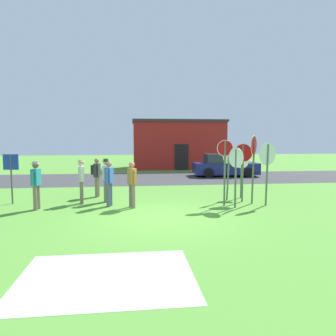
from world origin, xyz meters
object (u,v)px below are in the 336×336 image
stop_sign_low_front (254,157)px  person_near_signs (106,178)px  stop_sign_leaning_left (228,164)px  person_on_left (36,182)px  parked_car_on_street (225,166)px  stop_sign_nearest (241,169)px  person_in_blue (81,179)px  info_panel_middle (11,170)px  stop_sign_rear_left (236,167)px  person_in_dark_shirt (109,181)px  person_holding_notes (97,174)px  stop_sign_rear_right (243,162)px  person_with_sunhat (132,182)px  stop_sign_center_cluster (267,162)px  stop_sign_leaning_right (225,163)px

stop_sign_low_front → person_near_signs: size_ratio=1.53×
stop_sign_leaning_left → person_on_left: (-7.30, -0.87, -0.53)m
parked_car_on_street → stop_sign_nearest: (-1.62, -7.75, 0.56)m
stop_sign_leaning_left → person_in_blue: bearing=179.8°
person_in_blue → info_panel_middle: 2.73m
stop_sign_rear_left → person_in_dark_shirt: bearing=170.8°
person_holding_notes → person_near_signs: (0.50, -1.18, 0.00)m
stop_sign_low_front → person_holding_notes: bearing=160.5°
person_holding_notes → info_panel_middle: size_ratio=0.87×
stop_sign_low_front → info_panel_middle: (-9.31, 1.09, -0.48)m
stop_sign_nearest → person_in_blue: (-6.62, -0.49, -0.26)m
stop_sign_low_front → person_in_dark_shirt: stop_sign_low_front is taller
stop_sign_rear_right → person_with_sunhat: stop_sign_rear_right is taller
parked_car_on_street → person_in_dark_shirt: 11.38m
person_in_dark_shirt → person_holding_notes: bearing=108.5°
stop_sign_center_cluster → person_near_signs: (-6.08, 1.39, -0.67)m
stop_sign_leaning_right → person_holding_notes: (-4.98, 2.44, -0.65)m
stop_sign_center_cluster → person_holding_notes: 7.10m
person_with_sunhat → person_in_blue: (-1.95, 0.95, 0.03)m
stop_sign_low_front → person_near_signs: 5.84m
stop_sign_center_cluster → stop_sign_low_front: 0.57m
stop_sign_leaning_right → person_in_dark_shirt: 4.38m
person_in_dark_shirt → person_in_blue: person_in_blue is taller
person_on_left → person_near_signs: bearing=25.5°
person_holding_notes → person_near_signs: 1.28m
stop_sign_leaning_right → stop_sign_rear_left: size_ratio=1.12×
stop_sign_center_cluster → info_panel_middle: (-9.70, 1.46, -0.32)m
person_in_dark_shirt → person_holding_notes: size_ratio=1.00×
stop_sign_nearest → person_with_sunhat: bearing=-162.8°
stop_sign_leaning_left → person_near_signs: bearing=177.1°
parked_car_on_street → person_with_sunhat: size_ratio=2.59×
person_near_signs → stop_sign_leaning_right: bearing=-15.8°
stop_sign_center_cluster → stop_sign_leaning_left: stop_sign_center_cluster is taller
person_in_dark_shirt → person_on_left: 2.55m
stop_sign_rear_right → person_in_blue: 6.40m
person_in_dark_shirt → person_holding_notes: same height
person_near_signs → person_on_left: 2.61m
stop_sign_leaning_right → person_near_signs: bearing=164.2°
parked_car_on_street → stop_sign_center_cluster: stop_sign_center_cluster is taller
person_holding_notes → stop_sign_rear_right: bearing=-16.6°
stop_sign_rear_right → person_on_left: 7.83m
parked_car_on_street → person_on_left: 13.31m
person_near_signs → info_panel_middle: size_ratio=0.90×
stop_sign_leaning_left → person_with_sunhat: stop_sign_leaning_left is taller
person_in_blue → person_on_left: (-1.43, -0.90, 0.00)m
stop_sign_rear_right → stop_sign_leaning_right: (-0.94, -0.67, 0.04)m
stop_sign_rear_left → person_holding_notes: bearing=152.4°
person_with_sunhat → person_holding_notes: (-1.52, 2.35, 0.03)m
person_in_dark_shirt → stop_sign_nearest: bearing=11.4°
person_with_sunhat → person_holding_notes: 2.80m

